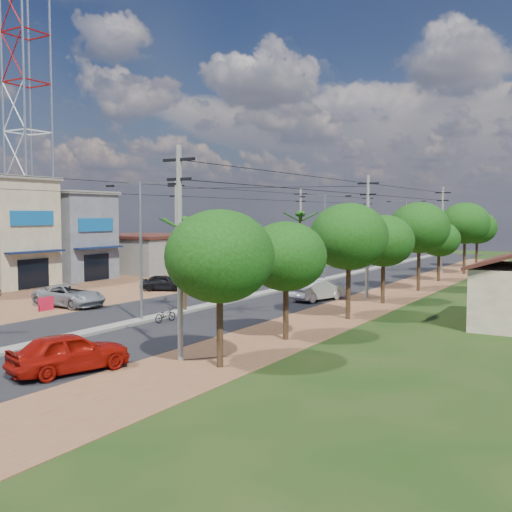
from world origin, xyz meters
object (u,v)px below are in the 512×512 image
at_px(car_silver_mid, 318,291).
at_px(car_white_far, 289,271).
at_px(moto_rider_east, 165,316).
at_px(roadside_sign, 46,304).
at_px(car_parked_dark, 164,283).
at_px(car_parked_silver, 69,296).
at_px(car_red_near, 70,353).

xyz_separation_m(car_silver_mid, car_white_far, (-8.99, 12.69, -0.04)).
bearing_deg(moto_rider_east, roadside_sign, 11.06).
height_order(car_silver_mid, moto_rider_east, car_silver_mid).
relative_size(car_silver_mid, car_parked_dark, 1.19).
bearing_deg(car_parked_silver, moto_rider_east, -96.82).
height_order(car_silver_mid, car_parked_silver, car_silver_mid).
distance_m(car_white_far, roadside_sign, 25.97).
xyz_separation_m(car_red_near, moto_rider_east, (-3.80, 10.36, -0.38)).
distance_m(car_red_near, car_parked_silver, 17.48).
height_order(car_red_near, car_silver_mid, car_red_near).
height_order(car_silver_mid, roadside_sign, car_silver_mid).
bearing_deg(car_parked_silver, car_white_far, -8.66).
relative_size(car_parked_dark, moto_rider_east, 2.44).
xyz_separation_m(car_parked_silver, roadside_sign, (0.11, -2.03, -0.28)).
distance_m(car_red_near, car_silver_mid, 22.59).
relative_size(car_red_near, car_parked_silver, 0.88).
bearing_deg(roadside_sign, car_silver_mid, 50.07).
bearing_deg(car_white_far, car_silver_mid, -42.48).
bearing_deg(car_white_far, car_parked_silver, -87.52).
distance_m(car_parked_silver, car_parked_dark, 9.59).
bearing_deg(car_parked_silver, car_red_near, -130.70).
relative_size(car_white_far, car_parked_dark, 1.28).
distance_m(car_silver_mid, car_parked_dark, 12.96).
relative_size(car_parked_silver, roadside_sign, 4.77).
bearing_deg(roadside_sign, car_white_far, 86.24).
distance_m(car_white_far, car_parked_dark, 14.57).
bearing_deg(car_silver_mid, moto_rider_east, 88.66).
relative_size(moto_rider_east, roadside_sign, 1.40).
bearing_deg(car_red_near, moto_rider_east, -52.64).
relative_size(car_red_near, car_white_far, 0.96).
xyz_separation_m(car_silver_mid, car_parked_dark, (-12.89, -1.36, -0.10)).
bearing_deg(moto_rider_east, car_white_far, -71.89).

